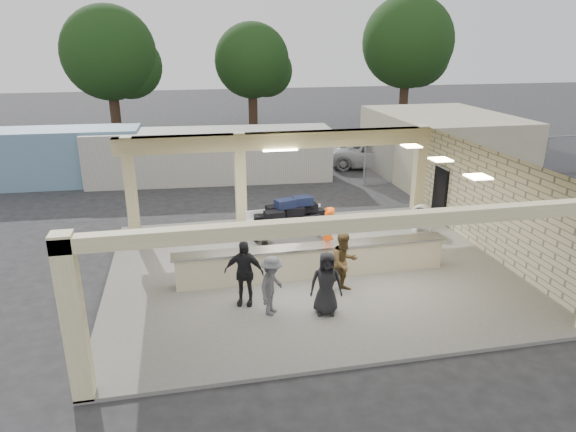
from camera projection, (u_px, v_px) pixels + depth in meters
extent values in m
plane|color=#252527|center=(309.00, 272.00, 15.84)|extent=(120.00, 120.00, 0.00)
cube|color=slate|center=(309.00, 270.00, 15.82)|extent=(12.00, 10.00, 0.10)
cube|color=beige|center=(310.00, 161.00, 14.68)|extent=(12.00, 10.00, 0.02)
cube|color=beige|center=(491.00, 206.00, 16.42)|extent=(0.02, 10.00, 3.50)
cube|color=black|center=(440.00, 195.00, 19.56)|extent=(0.10, 0.95, 2.10)
cube|color=beige|center=(279.00, 140.00, 19.17)|extent=(12.00, 0.50, 0.60)
cube|color=beige|center=(369.00, 222.00, 10.25)|extent=(12.00, 0.30, 0.30)
cube|color=beige|center=(130.00, 185.00, 18.57)|extent=(0.40, 0.40, 3.50)
cube|color=beige|center=(240.00, 179.00, 19.35)|extent=(0.40, 0.40, 3.50)
cube|color=beige|center=(419.00, 169.00, 20.80)|extent=(0.40, 0.40, 3.50)
cube|color=beige|center=(73.00, 320.00, 9.69)|extent=(0.40, 0.40, 3.50)
cube|color=white|center=(280.00, 150.00, 19.05)|extent=(1.30, 0.12, 0.06)
cube|color=#FFEABF|center=(411.00, 146.00, 16.81)|extent=(0.55, 0.55, 0.04)
cube|color=#FFEABF|center=(441.00, 160.00, 14.97)|extent=(0.55, 0.55, 0.04)
cube|color=#FFEABF|center=(478.00, 177.00, 13.12)|extent=(0.55, 0.55, 0.04)
cube|color=beige|center=(313.00, 262.00, 15.19)|extent=(8.00, 0.50, 0.90)
cube|color=#B7B7BC|center=(313.00, 246.00, 15.03)|extent=(8.20, 0.58, 0.06)
cube|color=white|center=(291.00, 225.00, 17.52)|extent=(2.94, 1.96, 0.13)
cylinder|color=black|center=(265.00, 248.00, 16.79)|extent=(0.18, 0.46, 0.44)
cylinder|color=black|center=(256.00, 235.00, 17.88)|extent=(0.18, 0.46, 0.44)
cylinder|color=black|center=(328.00, 240.00, 17.44)|extent=(0.18, 0.46, 0.44)
cylinder|color=black|center=(315.00, 228.00, 18.54)|extent=(0.18, 0.46, 0.44)
cube|color=white|center=(284.00, 212.00, 18.19)|extent=(2.76, 0.36, 0.33)
cube|color=white|center=(299.00, 227.00, 16.70)|extent=(2.76, 0.36, 0.33)
cube|color=black|center=(269.00, 226.00, 16.89)|extent=(0.69, 0.49, 0.29)
cube|color=black|center=(291.00, 223.00, 17.12)|extent=(0.69, 0.49, 0.29)
cube|color=black|center=(313.00, 221.00, 17.35)|extent=(0.69, 0.49, 0.29)
cube|color=black|center=(264.00, 219.00, 17.49)|extent=(0.69, 0.49, 0.29)
cube|color=black|center=(285.00, 217.00, 17.71)|extent=(0.69, 0.49, 0.29)
cube|color=black|center=(306.00, 215.00, 17.94)|extent=(0.69, 0.49, 0.29)
cube|color=black|center=(274.00, 215.00, 16.96)|extent=(0.69, 0.49, 0.29)
cube|color=black|center=(294.00, 211.00, 17.38)|extent=(0.69, 0.49, 0.29)
cube|color=black|center=(307.00, 207.00, 17.75)|extent=(0.69, 0.49, 0.29)
cube|color=black|center=(276.00, 210.00, 17.52)|extent=(0.69, 0.49, 0.29)
cube|color=black|center=(285.00, 204.00, 17.19)|extent=(0.69, 0.49, 0.29)
cube|color=black|center=(303.00, 201.00, 17.48)|extent=(0.69, 0.49, 0.29)
cube|color=#590F0C|center=(267.00, 227.00, 16.76)|extent=(0.69, 0.49, 0.29)
cube|color=black|center=(315.00, 214.00, 18.04)|extent=(0.69, 0.49, 0.29)
cube|color=black|center=(287.00, 207.00, 17.75)|extent=(0.69, 0.49, 0.29)
cylinder|color=white|center=(421.00, 216.00, 18.87)|extent=(0.85, 0.72, 0.85)
cylinder|color=black|center=(421.00, 216.00, 18.87)|extent=(0.80, 0.70, 0.75)
cube|color=white|center=(413.00, 226.00, 18.94)|extent=(0.06, 0.47, 0.28)
cube|color=white|center=(428.00, 225.00, 19.05)|extent=(0.06, 0.47, 0.28)
imported|color=#FF520D|center=(327.00, 236.00, 15.91)|extent=(0.51, 0.74, 1.85)
imported|color=brown|center=(344.00, 262.00, 14.14)|extent=(0.92, 0.59, 1.74)
imported|color=black|center=(244.00, 273.00, 13.45)|extent=(1.13, 0.70, 1.81)
imported|color=#505156|center=(272.00, 285.00, 13.01)|extent=(0.87, 1.05, 1.58)
imported|color=black|center=(326.00, 283.00, 13.01)|extent=(0.87, 0.49, 1.69)
imported|color=silver|center=(374.00, 154.00, 28.44)|extent=(5.30, 3.36, 1.40)
imported|color=silver|center=(446.00, 144.00, 30.76)|extent=(5.27, 2.70, 1.59)
imported|color=black|center=(331.00, 148.00, 30.32)|extent=(4.06, 2.61, 1.28)
cube|color=#BABAB5|center=(211.00, 155.00, 25.51)|extent=(12.04, 3.15, 2.58)
cube|color=#6B91AC|center=(29.00, 158.00, 24.67)|extent=(10.51, 2.86, 2.71)
cylinder|color=gray|center=(364.00, 165.00, 24.79)|extent=(0.06, 0.06, 2.00)
cylinder|color=gray|center=(403.00, 163.00, 25.18)|extent=(0.06, 0.06, 2.00)
cylinder|color=gray|center=(440.00, 161.00, 25.56)|extent=(0.06, 0.06, 2.00)
cylinder|color=gray|center=(477.00, 159.00, 25.95)|extent=(0.06, 0.06, 2.00)
cylinder|color=gray|center=(512.00, 158.00, 26.33)|extent=(0.06, 0.06, 2.00)
cylinder|color=gray|center=(546.00, 156.00, 26.72)|extent=(0.06, 0.06, 2.00)
cube|color=gray|center=(477.00, 159.00, 25.95)|extent=(12.00, 0.02, 2.00)
cylinder|color=gray|center=(479.00, 140.00, 25.62)|extent=(12.00, 0.05, 0.05)
cylinder|color=#382619|center=(115.00, 107.00, 35.74)|extent=(0.70, 0.70, 4.50)
sphere|color=black|center=(109.00, 53.00, 34.55)|extent=(6.30, 6.30, 6.30)
sphere|color=black|center=(129.00, 66.00, 35.63)|extent=(4.50, 4.50, 4.50)
cylinder|color=#382619|center=(253.00, 104.00, 39.59)|extent=(0.70, 0.70, 4.00)
sphere|color=black|center=(252.00, 60.00, 38.54)|extent=(5.60, 5.60, 5.60)
sphere|color=black|center=(266.00, 71.00, 39.59)|extent=(4.00, 4.00, 4.00)
cylinder|color=#382619|center=(404.00, 95.00, 40.82)|extent=(0.70, 0.70, 5.00)
sphere|color=black|center=(408.00, 42.00, 39.50)|extent=(7.00, 7.00, 7.00)
sphere|color=black|center=(418.00, 55.00, 40.62)|extent=(5.00, 5.00, 5.00)
cube|color=#B7B192|center=(441.00, 145.00, 26.39)|extent=(6.00, 8.00, 3.20)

